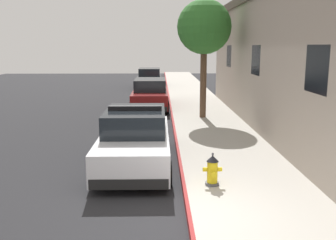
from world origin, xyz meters
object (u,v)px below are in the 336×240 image
Objects in this scene: parked_car_dark_far at (150,78)px; fire_hydrant at (212,170)px; police_cruiser at (135,139)px; parked_car_silver_ahead at (150,94)px; street_tree at (204,28)px.

parked_car_dark_far reaches higher than fire_hydrant.
parked_car_silver_ahead is at bearing 89.09° from police_cruiser.
fire_hydrant is at bearing -81.89° from parked_car_silver_ahead.
street_tree reaches higher than fire_hydrant.
parked_car_dark_far is at bearing 101.29° from street_tree.
police_cruiser is 1.00× the size of parked_car_dark_far.
street_tree is (2.76, -13.82, 3.33)m from parked_car_dark_far.
fire_hydrant is 0.15× the size of street_tree.
street_tree is (2.44, -3.65, 3.33)m from parked_car_silver_ahead.
street_tree is (2.60, 6.38, 3.33)m from police_cruiser.
parked_car_silver_ahead is 1.00× the size of parked_car_dark_far.
police_cruiser reaches higher than fire_hydrant.
parked_car_silver_ahead is 10.18m from parked_car_dark_far.
street_tree is at bearing 85.19° from fire_hydrant.
fire_hydrant is 9.21m from street_tree.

